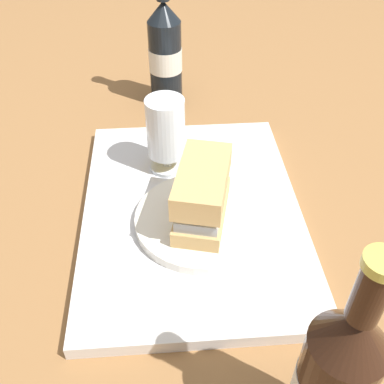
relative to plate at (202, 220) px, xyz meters
The scene contains 9 objects.
ground_plane 0.05m from the plate, 17.67° to the left, with size 3.00×3.00×0.00m, color olive.
tray 0.04m from the plate, 17.67° to the left, with size 0.44×0.32×0.02m, color silver.
placemat 0.04m from the plate, 17.67° to the left, with size 0.38×0.27×0.00m, color silver.
plate is the anchor object (origin of this frame).
sandwich 0.05m from the plate, 14.00° to the right, with size 0.14×0.09×0.08m.
beer_glass 0.15m from the plate, 18.61° to the left, with size 0.06×0.06×0.12m.
napkin_folded 0.14m from the plate, 17.87° to the right, with size 0.09×0.07×0.01m, color white.
beer_bottle 0.39m from the plate, ahead, with size 0.07×0.07×0.27m.
second_bottle 0.30m from the plate, 162.91° to the right, with size 0.07×0.07×0.27m.
Camera 1 is at (-0.49, 0.04, 0.48)m, focal length 42.42 mm.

